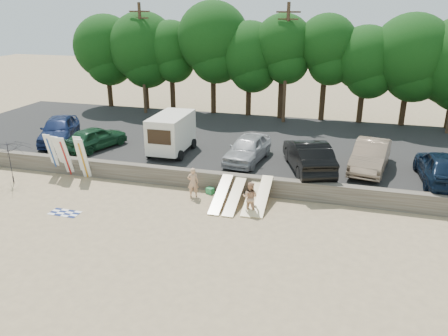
{
  "coord_description": "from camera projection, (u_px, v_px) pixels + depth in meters",
  "views": [
    {
      "loc": [
        6.62,
        -18.02,
        9.45
      ],
      "look_at": [
        0.72,
        3.0,
        1.3
      ],
      "focal_mm": 35.0,
      "sensor_mm": 36.0,
      "label": 1
    }
  ],
  "objects": [
    {
      "name": "treeline",
      "position": [
        273.0,
        50.0,
        34.79
      ],
      "size": [
        34.53,
        6.4,
        9.21
      ],
      "color": "#382616",
      "rests_on": "parking_lot"
    },
    {
      "name": "surfboard_low_2",
      "position": [
        252.0,
        197.0,
        21.83
      ],
      "size": [
        0.56,
        2.9,
        0.91
      ],
      "primitive_type": "cube",
      "rotation": [
        0.28,
        0.0,
        0.0
      ],
      "color": "beige",
      "rests_on": "ground"
    },
    {
      "name": "beach_umbrella",
      "position": [
        9.0,
        163.0,
        24.32
      ],
      "size": [
        3.69,
        3.67,
        2.45
      ],
      "primitive_type": "imported",
      "rotation": [
        0.0,
        0.0,
        5.24
      ],
      "color": "black",
      "rests_on": "ground"
    },
    {
      "name": "surfboard_upright_3",
      "position": [
        81.0,
        157.0,
        25.09
      ],
      "size": [
        0.5,
        0.55,
        2.57
      ],
      "primitive_type": "cube",
      "rotation": [
        0.19,
        0.0,
        -0.0
      ],
      "color": "white",
      "rests_on": "ground"
    },
    {
      "name": "surfboard_low_0",
      "position": [
        221.0,
        194.0,
        21.98
      ],
      "size": [
        0.56,
        2.85,
        1.07
      ],
      "primitive_type": "cube",
      "rotation": [
        0.34,
        0.0,
        0.0
      ],
      "color": "beige",
      "rests_on": "ground"
    },
    {
      "name": "surfboard_upright_2",
      "position": [
        66.0,
        157.0,
        25.2
      ],
      "size": [
        0.53,
        0.83,
        2.51
      ],
      "primitive_type": "cube",
      "rotation": [
        0.29,
        0.0,
        0.04
      ],
      "color": "white",
      "rests_on": "ground"
    },
    {
      "name": "cooler",
      "position": [
        210.0,
        191.0,
        23.32
      ],
      "size": [
        0.46,
        0.42,
        0.32
      ],
      "primitive_type": "cube",
      "rotation": [
        0.0,
        0.0,
        -0.38
      ],
      "color": "#2A9B54",
      "rests_on": "ground"
    },
    {
      "name": "surfboard_low_3",
      "position": [
        263.0,
        196.0,
        21.69
      ],
      "size": [
        0.56,
        2.83,
        1.13
      ],
      "primitive_type": "cube",
      "rotation": [
        0.36,
        0.0,
        0.0
      ],
      "color": "beige",
      "rests_on": "ground"
    },
    {
      "name": "surfboard_upright_1",
      "position": [
        61.0,
        155.0,
        25.45
      ],
      "size": [
        0.57,
        0.87,
        2.5
      ],
      "primitive_type": "cube",
      "rotation": [
        0.3,
        0.0,
        -0.08
      ],
      "color": "white",
      "rests_on": "ground"
    },
    {
      "name": "seawall",
      "position": [
        211.0,
        180.0,
        23.77
      ],
      "size": [
        44.0,
        0.5,
        1.0
      ],
      "primitive_type": "cube",
      "color": "#6B6356",
      "rests_on": "ground"
    },
    {
      "name": "car_3",
      "position": [
        308.0,
        155.0,
        24.37
      ],
      "size": [
        3.54,
        5.69,
        1.77
      ],
      "primitive_type": "imported",
      "rotation": [
        0.0,
        0.0,
        3.48
      ],
      "color": "black",
      "rests_on": "parking_lot"
    },
    {
      "name": "surfboard_upright_0",
      "position": [
        52.0,
        154.0,
        25.59
      ],
      "size": [
        0.56,
        0.7,
        2.54
      ],
      "primitive_type": "cube",
      "rotation": [
        0.23,
        0.0,
        -0.09
      ],
      "color": "white",
      "rests_on": "ground"
    },
    {
      "name": "beach_towel",
      "position": [
        65.0,
        213.0,
        21.16
      ],
      "size": [
        1.53,
        1.53,
        0.0
      ],
      "primitive_type": "plane",
      "rotation": [
        0.0,
        0.0,
        -0.02
      ],
      "color": "white",
      "rests_on": "ground"
    },
    {
      "name": "car_1",
      "position": [
        96.0,
        138.0,
        28.2
      ],
      "size": [
        3.05,
        4.66,
        1.47
      ],
      "primitive_type": "imported",
      "rotation": [
        0.0,
        0.0,
        2.81
      ],
      "color": "#153C22",
      "rests_on": "parking_lot"
    },
    {
      "name": "beachgoer_b",
      "position": [
        250.0,
        197.0,
        20.99
      ],
      "size": [
        0.82,
        0.66,
        1.58
      ],
      "primitive_type": "imported",
      "rotation": [
        0.0,
        0.0,
        3.05
      ],
      "color": "tan",
      "rests_on": "ground"
    },
    {
      "name": "box_trailer",
      "position": [
        171.0,
        132.0,
        27.1
      ],
      "size": [
        2.26,
        3.91,
        2.45
      ],
      "rotation": [
        0.0,
        0.0,
        0.02
      ],
      "color": "silver",
      "rests_on": "parking_lot"
    },
    {
      "name": "car_4",
      "position": [
        370.0,
        156.0,
        24.52
      ],
      "size": [
        2.54,
        5.2,
        1.64
      ],
      "primitive_type": "imported",
      "rotation": [
        0.0,
        0.0,
        -0.17
      ],
      "color": "#987B61",
      "rests_on": "parking_lot"
    },
    {
      "name": "parking_lot",
      "position": [
        243.0,
        144.0,
        30.59
      ],
      "size": [
        44.0,
        14.5,
        0.7
      ],
      "primitive_type": "cube",
      "color": "#282828",
      "rests_on": "ground"
    },
    {
      "name": "utility_poles",
      "position": [
        286.0,
        62.0,
        33.26
      ],
      "size": [
        25.8,
        0.26,
        9.0
      ],
      "color": "#473321",
      "rests_on": "parking_lot"
    },
    {
      "name": "surfboard_low_1",
      "position": [
        235.0,
        196.0,
        21.83
      ],
      "size": [
        0.56,
        2.88,
        0.96
      ],
      "primitive_type": "cube",
      "rotation": [
        0.3,
        0.0,
        0.0
      ],
      "color": "beige",
      "rests_on": "ground"
    },
    {
      "name": "car_5",
      "position": [
        441.0,
        167.0,
        22.7
      ],
      "size": [
        2.27,
        5.16,
        1.73
      ],
      "primitive_type": "imported",
      "rotation": [
        0.0,
        0.0,
        3.19
      ],
      "color": "black",
      "rests_on": "parking_lot"
    },
    {
      "name": "surfboard_upright_4",
      "position": [
        83.0,
        158.0,
        24.88
      ],
      "size": [
        0.57,
        0.81,
        2.52
      ],
      "primitive_type": "cube",
      "rotation": [
        0.27,
        0.0,
        0.1
      ],
      "color": "white",
      "rests_on": "ground"
    },
    {
      "name": "gear_bag",
      "position": [
        260.0,
        200.0,
        22.37
      ],
      "size": [
        0.34,
        0.3,
        0.22
      ],
      "primitive_type": "cube",
      "rotation": [
        0.0,
        0.0,
        0.17
      ],
      "color": "#C45317",
      "rests_on": "ground"
    },
    {
      "name": "car_2",
      "position": [
        248.0,
        148.0,
        25.9
      ],
      "size": [
        2.41,
        4.81,
        1.57
      ],
      "primitive_type": "imported",
      "rotation": [
        0.0,
        0.0,
        -0.12
      ],
      "color": "#A8A8AD",
      "rests_on": "parking_lot"
    },
    {
      "name": "ground",
      "position": [
        193.0,
        212.0,
        21.24
      ],
      "size": [
        120.0,
        120.0,
        0.0
      ],
      "primitive_type": "plane",
      "color": "tan",
      "rests_on": "ground"
    },
    {
      "name": "car_0",
      "position": [
        59.0,
        129.0,
        29.55
      ],
      "size": [
        3.89,
        5.55,
        1.75
      ],
      "primitive_type": "imported",
      "rotation": [
        0.0,
        0.0,
        0.39
      ],
      "color": "#16234D",
      "rests_on": "parking_lot"
    },
    {
      "name": "beachgoer_a",
      "position": [
        193.0,
        182.0,
        22.7
      ],
      "size": [
        0.68,
        0.54,
        1.61
      ],
      "primitive_type": "imported",
      "rotation": [
        0.0,
        0.0,
        3.45
      ],
      "color": "tan",
      "rests_on": "ground"
    }
  ]
}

